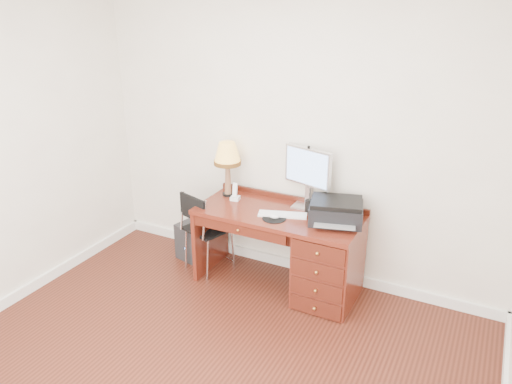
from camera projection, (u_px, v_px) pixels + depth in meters
The scene contains 12 objects.
ground at pixel (197, 378), 3.61m from camera, with size 4.00×4.00×0.00m, color #37140C.
room_shell at pixel (239, 324), 4.11m from camera, with size 4.00×4.00×4.00m.
desk at pixel (311, 253), 4.48m from camera, with size 1.50×0.67×0.75m.
monitor at pixel (307, 170), 4.48m from camera, with size 0.48×0.22×0.56m.
keyboard at pixel (283, 215), 4.42m from camera, with size 0.43×0.12×0.02m, color white.
mouse_pad at pixel (274, 217), 4.36m from camera, with size 0.21×0.21×0.04m.
printer at pixel (336, 211), 4.27m from camera, with size 0.52×0.46×0.20m.
leg_lamp at pixel (227, 157), 4.72m from camera, with size 0.26×0.26×0.53m.
phone at pixel (235, 195), 4.73m from camera, with size 0.09×0.09×0.17m.
pen_cup at pixel (310, 206), 4.48m from camera, with size 0.09×0.09×0.11m, color black.
chair at pixel (205, 225), 4.82m from camera, with size 0.49×0.49×0.83m.
equipment_box at pixel (197, 240), 5.18m from camera, with size 0.33×0.33×0.38m, color black.
Camera 1 is at (1.67, -2.34, 2.60)m, focal length 35.00 mm.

